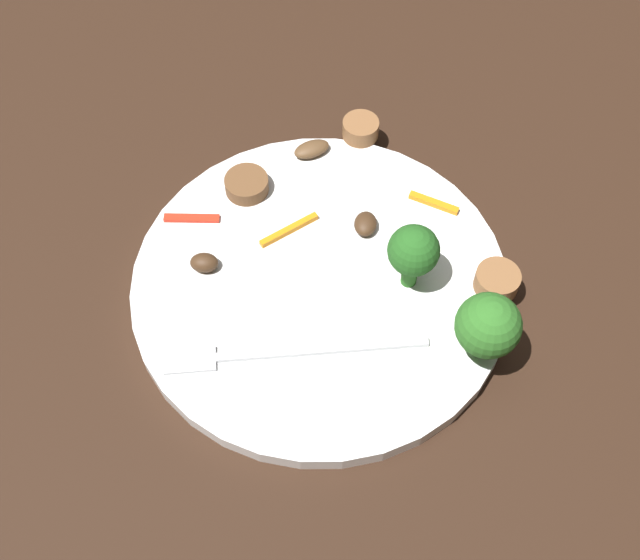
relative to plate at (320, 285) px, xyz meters
The scene contains 14 objects.
ground_plane 0.01m from the plate, ahead, with size 1.40×1.40×0.00m, color black.
plate is the anchor object (origin of this frame).
fork 0.07m from the plate, 35.22° to the left, with size 0.17×0.08×0.00m.
broccoli_floret_0 0.13m from the plate, 123.22° to the left, with size 0.04×0.04×0.06m.
broccoli_floret_1 0.08m from the plate, 150.66° to the left, with size 0.04×0.04×0.06m.
sausage_slice_0 0.14m from the plate, 131.69° to the right, with size 0.03×0.03×0.01m, color brown.
sausage_slice_1 0.13m from the plate, 149.08° to the left, with size 0.03×0.03×0.02m, color brown.
sausage_slice_2 0.10m from the plate, 84.25° to the right, with size 0.03×0.03×0.01m, color brown.
mushroom_0 0.06m from the plate, 154.94° to the right, with size 0.02×0.02×0.01m, color #422B19.
mushroom_1 0.09m from the plate, 35.90° to the right, with size 0.02×0.02×0.01m, color #422B19.
mushroom_2 0.12m from the plate, 115.32° to the right, with size 0.03×0.02×0.01m, color brown.
pepper_strip_0 0.11m from the plate, behind, with size 0.04×0.01×0.00m, color orange.
pepper_strip_1 0.11m from the plate, 57.70° to the right, with size 0.04×0.01×0.00m, color red.
pepper_strip_2 0.05m from the plate, 93.23° to the right, with size 0.05×0.00×0.00m, color orange.
Camera 1 is at (0.15, 0.27, 0.50)m, focal length 45.18 mm.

